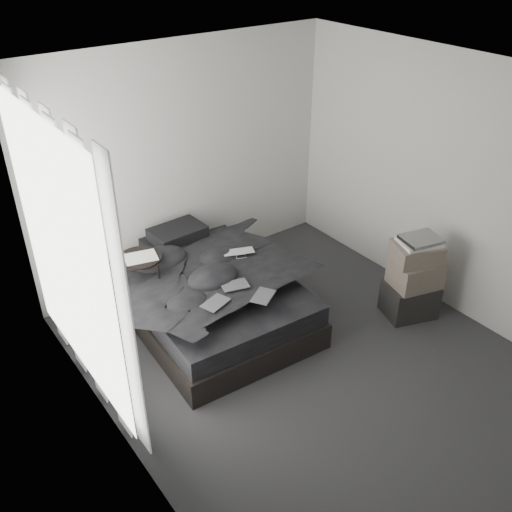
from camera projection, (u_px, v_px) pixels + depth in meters
floor at (306, 358)px, 5.42m from camera, size 3.60×4.20×0.01m
ceiling at (322, 82)px, 4.06m from camera, size 3.60×4.20×0.01m
wall_back at (185, 163)px, 6.18m from camera, size 3.60×0.01×2.60m
wall_left at (111, 319)px, 3.83m from camera, size 0.01×4.20×2.60m
wall_right at (450, 187)px, 5.65m from camera, size 0.01×4.20×2.60m
window_left at (64, 256)px, 4.43m from camera, size 0.02×2.00×2.30m
curtain_left at (72, 261)px, 4.49m from camera, size 0.06×2.12×2.48m
bed at (212, 310)px, 5.85m from camera, size 1.62×2.08×0.27m
mattress at (211, 291)px, 5.72m from camera, size 1.56×2.02×0.21m
duvet at (213, 274)px, 5.57m from camera, size 1.57×1.79×0.23m
pillow_lower at (172, 244)px, 6.16m from camera, size 0.62×0.44×0.14m
pillow_upper at (178, 233)px, 6.11m from camera, size 0.58×0.41×0.13m
laptop at (239, 248)px, 5.74m from camera, size 0.37×0.31×0.03m
comic_a at (215, 296)px, 5.05m from camera, size 0.29×0.24×0.01m
comic_b at (235, 278)px, 5.29m from camera, size 0.29×0.23×0.01m
comic_c at (263, 288)px, 5.13m from camera, size 0.30×0.27×0.01m
side_stand at (144, 292)px, 5.67m from camera, size 0.57×0.57×0.79m
papers at (141, 258)px, 5.46m from camera, size 0.35×0.30×0.02m
floor_books at (179, 361)px, 5.29m from camera, size 0.19×0.22×0.13m
box_lower at (409, 299)px, 5.93m from camera, size 0.60×0.53×0.37m
box_mid at (416, 273)px, 5.76m from camera, size 0.55×0.48×0.28m
box_upper at (417, 252)px, 5.64m from camera, size 0.55×0.50×0.20m
art_book_white at (419, 242)px, 5.58m from camera, size 0.46×0.41×0.04m
art_book_snake at (421, 239)px, 5.55m from camera, size 0.43×0.37×0.03m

